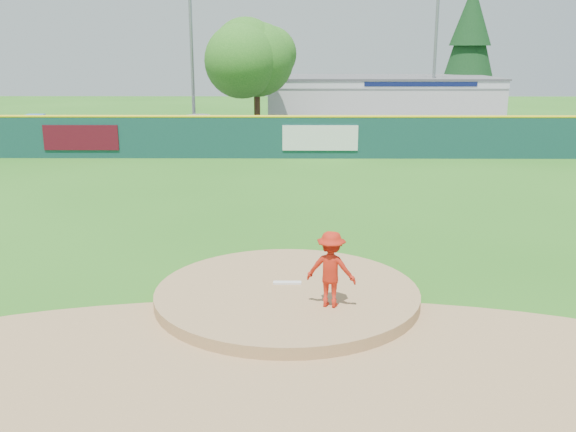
{
  "coord_description": "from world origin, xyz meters",
  "views": [
    {
      "loc": [
        0.13,
        -12.57,
        5.1
      ],
      "look_at": [
        0.0,
        2.0,
        1.3
      ],
      "focal_mm": 40.0,
      "sensor_mm": 36.0,
      "label": 1
    }
  ],
  "objects_px": {
    "pool_building_grp": "(379,101)",
    "playground_slide": "(35,128)",
    "light_pole_left": "(191,33)",
    "deciduous_tree": "(257,59)",
    "light_pole_right": "(436,42)",
    "conifer_tree": "(470,43)",
    "van": "(206,127)",
    "pitcher": "(331,269)"
  },
  "relations": [
    {
      "from": "light_pole_left",
      "to": "pool_building_grp",
      "type": "bearing_deg",
      "value": 22.6
    },
    {
      "from": "pool_building_grp",
      "to": "light_pole_left",
      "type": "height_order",
      "value": "light_pole_left"
    },
    {
      "from": "van",
      "to": "light_pole_right",
      "type": "height_order",
      "value": "light_pole_right"
    },
    {
      "from": "van",
      "to": "light_pole_left",
      "type": "xyz_separation_m",
      "value": [
        -1.09,
        2.58,
        5.29
      ]
    },
    {
      "from": "light_pole_left",
      "to": "pitcher",
      "type": "bearing_deg",
      "value": -76.2
    },
    {
      "from": "pitcher",
      "to": "light_pole_right",
      "type": "bearing_deg",
      "value": -89.48
    },
    {
      "from": "pitcher",
      "to": "light_pole_left",
      "type": "height_order",
      "value": "light_pole_left"
    },
    {
      "from": "conifer_tree",
      "to": "deciduous_tree",
      "type": "bearing_deg",
      "value": -143.75
    },
    {
      "from": "light_pole_left",
      "to": "light_pole_right",
      "type": "height_order",
      "value": "light_pole_left"
    },
    {
      "from": "pool_building_grp",
      "to": "deciduous_tree",
      "type": "bearing_deg",
      "value": -138.84
    },
    {
      "from": "deciduous_tree",
      "to": "light_pole_left",
      "type": "height_order",
      "value": "light_pole_left"
    },
    {
      "from": "light_pole_right",
      "to": "pitcher",
      "type": "bearing_deg",
      "value": -105.24
    },
    {
      "from": "conifer_tree",
      "to": "light_pole_left",
      "type": "distance_m",
      "value": 21.03
    },
    {
      "from": "light_pole_left",
      "to": "conifer_tree",
      "type": "bearing_deg",
      "value": 25.35
    },
    {
      "from": "pitcher",
      "to": "pool_building_grp",
      "type": "relative_size",
      "value": 0.1
    },
    {
      "from": "playground_slide",
      "to": "deciduous_tree",
      "type": "distance_m",
      "value": 13.25
    },
    {
      "from": "van",
      "to": "deciduous_tree",
      "type": "relative_size",
      "value": 0.72
    },
    {
      "from": "pitcher",
      "to": "conifer_tree",
      "type": "distance_m",
      "value": 39.11
    },
    {
      "from": "deciduous_tree",
      "to": "light_pole_right",
      "type": "relative_size",
      "value": 0.74
    },
    {
      "from": "conifer_tree",
      "to": "light_pole_left",
      "type": "relative_size",
      "value": 0.86
    },
    {
      "from": "pool_building_grp",
      "to": "playground_slide",
      "type": "xyz_separation_m",
      "value": [
        -20.64,
        -8.11,
        -0.9
      ]
    },
    {
      "from": "conifer_tree",
      "to": "light_pole_right",
      "type": "height_order",
      "value": "light_pole_right"
    },
    {
      "from": "conifer_tree",
      "to": "playground_slide",
      "type": "bearing_deg",
      "value": -156.33
    },
    {
      "from": "van",
      "to": "playground_slide",
      "type": "distance_m",
      "value": 9.75
    },
    {
      "from": "pitcher",
      "to": "deciduous_tree",
      "type": "height_order",
      "value": "deciduous_tree"
    },
    {
      "from": "pitcher",
      "to": "conifer_tree",
      "type": "relative_size",
      "value": 0.16
    },
    {
      "from": "pool_building_grp",
      "to": "playground_slide",
      "type": "bearing_deg",
      "value": -158.55
    },
    {
      "from": "van",
      "to": "conifer_tree",
      "type": "distance_m",
      "value": 21.85
    },
    {
      "from": "playground_slide",
      "to": "conifer_tree",
      "type": "distance_m",
      "value": 30.56
    },
    {
      "from": "deciduous_tree",
      "to": "conifer_tree",
      "type": "height_order",
      "value": "conifer_tree"
    },
    {
      "from": "deciduous_tree",
      "to": "conifer_tree",
      "type": "relative_size",
      "value": 0.77
    },
    {
      "from": "playground_slide",
      "to": "deciduous_tree",
      "type": "xyz_separation_m",
      "value": [
        12.64,
        1.12,
        3.79
      ]
    },
    {
      "from": "conifer_tree",
      "to": "light_pole_left",
      "type": "height_order",
      "value": "light_pole_left"
    },
    {
      "from": "playground_slide",
      "to": "light_pole_right",
      "type": "xyz_separation_m",
      "value": [
        23.64,
        5.12,
        4.78
      ]
    },
    {
      "from": "playground_slide",
      "to": "conifer_tree",
      "type": "relative_size",
      "value": 0.29
    },
    {
      "from": "pool_building_grp",
      "to": "light_pole_right",
      "type": "xyz_separation_m",
      "value": [
        3.0,
        -2.99,
        3.88
      ]
    },
    {
      "from": "playground_slide",
      "to": "deciduous_tree",
      "type": "height_order",
      "value": "deciduous_tree"
    },
    {
      "from": "pool_building_grp",
      "to": "light_pole_right",
      "type": "distance_m",
      "value": 5.75
    },
    {
      "from": "van",
      "to": "conifer_tree",
      "type": "bearing_deg",
      "value": -76.81
    },
    {
      "from": "pool_building_grp",
      "to": "light_pole_left",
      "type": "bearing_deg",
      "value": -157.4
    },
    {
      "from": "pitcher",
      "to": "van",
      "type": "distance_m",
      "value": 25.97
    },
    {
      "from": "van",
      "to": "light_pole_right",
      "type": "relative_size",
      "value": 0.53
    }
  ]
}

